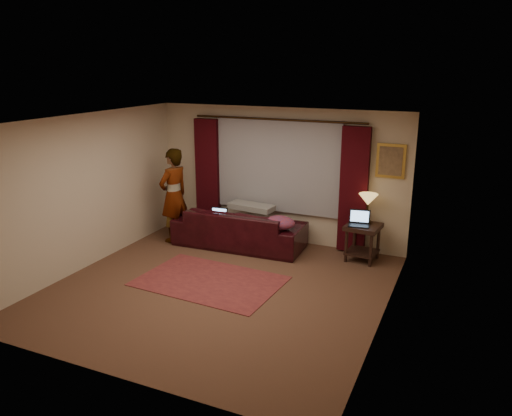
{
  "coord_description": "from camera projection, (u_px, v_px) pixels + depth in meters",
  "views": [
    {
      "loc": [
        3.42,
        -6.28,
        3.38
      ],
      "look_at": [
        0.1,
        1.2,
        1.0
      ],
      "focal_mm": 35.0,
      "sensor_mm": 36.0,
      "label": 1
    }
  ],
  "objects": [
    {
      "name": "wall_front",
      "position": [
        105.0,
        269.0,
        5.23
      ],
      "size": [
        5.0,
        0.02,
        2.6
      ],
      "primitive_type": "cube",
      "color": "beige",
      "rests_on": "ground"
    },
    {
      "name": "ceiling",
      "position": [
        215.0,
        121.0,
        7.06
      ],
      "size": [
        5.0,
        5.0,
        0.02
      ],
      "primitive_type": "cube",
      "color": "silver",
      "rests_on": "ground"
    },
    {
      "name": "wall_left",
      "position": [
        86.0,
        192.0,
        8.4
      ],
      "size": [
        0.02,
        5.0,
        2.6
      ],
      "primitive_type": "cube",
      "color": "beige",
      "rests_on": "ground"
    },
    {
      "name": "end_table",
      "position": [
        362.0,
        243.0,
        8.82
      ],
      "size": [
        0.63,
        0.63,
        0.66
      ],
      "primitive_type": "cube",
      "rotation": [
        0.0,
        0.0,
        -0.09
      ],
      "color": "black",
      "rests_on": "floor"
    },
    {
      "name": "laptop_sofa",
      "position": [
        217.0,
        216.0,
        9.4
      ],
      "size": [
        0.36,
        0.38,
        0.24
      ],
      "primitive_type": null,
      "rotation": [
        0.0,
        0.0,
        0.1
      ],
      "color": "black",
      "rests_on": "sofa"
    },
    {
      "name": "person",
      "position": [
        174.0,
        195.0,
        9.65
      ],
      "size": [
        0.66,
        0.66,
        1.84
      ],
      "primitive_type": "imported",
      "rotation": [
        0.0,
        0.0,
        -1.83
      ],
      "color": "gray",
      "rests_on": "floor"
    },
    {
      "name": "sheer_curtain",
      "position": [
        278.0,
        166.0,
        9.51
      ],
      "size": [
        2.5,
        0.05,
        1.8
      ],
      "primitive_type": "cube",
      "color": "#96969E",
      "rests_on": "wall_back"
    },
    {
      "name": "curtain_rod",
      "position": [
        277.0,
        119.0,
        9.22
      ],
      "size": [
        0.04,
        0.04,
        3.4
      ],
      "primitive_type": "cylinder",
      "color": "#311F0D",
      "rests_on": "wall_back"
    },
    {
      "name": "drape_left",
      "position": [
        208.0,
        176.0,
        10.14
      ],
      "size": [
        0.5,
        0.14,
        2.3
      ],
      "primitive_type": "cube",
      "color": "#34060B",
      "rests_on": "floor"
    },
    {
      "name": "drape_right",
      "position": [
        354.0,
        190.0,
        8.98
      ],
      "size": [
        0.5,
        0.14,
        2.3
      ],
      "primitive_type": "cube",
      "color": "#34060B",
      "rests_on": "floor"
    },
    {
      "name": "tiffany_lamp",
      "position": [
        368.0,
        209.0,
        8.74
      ],
      "size": [
        0.37,
        0.37,
        0.53
      ],
      "primitive_type": null,
      "rotation": [
        0.0,
        0.0,
        -0.11
      ],
      "color": "olive",
      "rests_on": "end_table"
    },
    {
      "name": "wall_back",
      "position": [
        279.0,
        175.0,
        9.62
      ],
      "size": [
        5.0,
        0.02,
        2.6
      ],
      "primitive_type": "cube",
      "color": "beige",
      "rests_on": "ground"
    },
    {
      "name": "clothing_pile",
      "position": [
        280.0,
        223.0,
        8.95
      ],
      "size": [
        0.64,
        0.53,
        0.24
      ],
      "primitive_type": "ellipsoid",
      "rotation": [
        0.0,
        0.0,
        -0.2
      ],
      "color": "#76314E",
      "rests_on": "sofa"
    },
    {
      "name": "area_rug",
      "position": [
        210.0,
        281.0,
        8.04
      ],
      "size": [
        2.33,
        1.63,
        0.01
      ],
      "primitive_type": "cube",
      "rotation": [
        0.0,
        0.0,
        -0.06
      ],
      "color": "maroon",
      "rests_on": "floor"
    },
    {
      "name": "floor",
      "position": [
        219.0,
        288.0,
        7.79
      ],
      "size": [
        5.0,
        5.0,
        0.01
      ],
      "primitive_type": "cube",
      "color": "brown",
      "rests_on": "ground"
    },
    {
      "name": "sofa",
      "position": [
        239.0,
        221.0,
        9.47
      ],
      "size": [
        2.52,
        1.17,
        1.0
      ],
      "primitive_type": "imported",
      "rotation": [
        0.0,
        0.0,
        3.18
      ],
      "color": "black",
      "rests_on": "floor"
    },
    {
      "name": "throw_blanket",
      "position": [
        251.0,
        193.0,
        9.48
      ],
      "size": [
        0.93,
        0.45,
        0.1
      ],
      "primitive_type": "cube",
      "rotation": [
        0.0,
        0.0,
        -0.11
      ],
      "color": "gray",
      "rests_on": "sofa"
    },
    {
      "name": "laptop_table",
      "position": [
        359.0,
        219.0,
        8.63
      ],
      "size": [
        0.41,
        0.44,
        0.26
      ],
      "primitive_type": null,
      "rotation": [
        0.0,
        0.0,
        0.15
      ],
      "color": "black",
      "rests_on": "end_table"
    },
    {
      "name": "picture_frame",
      "position": [
        391.0,
        161.0,
        8.65
      ],
      "size": [
        0.5,
        0.04,
        0.6
      ],
      "primitive_type": "cube",
      "color": "gold",
      "rests_on": "wall_back"
    },
    {
      "name": "wall_right",
      "position": [
        388.0,
        230.0,
        6.45
      ],
      "size": [
        0.02,
        5.0,
        2.6
      ],
      "primitive_type": "cube",
      "color": "beige",
      "rests_on": "ground"
    }
  ]
}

